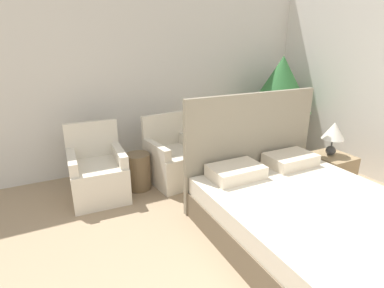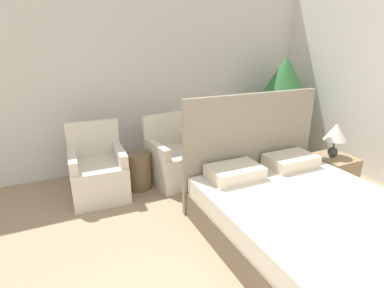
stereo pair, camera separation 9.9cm
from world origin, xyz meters
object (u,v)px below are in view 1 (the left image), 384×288
at_px(bed, 305,213).
at_px(armchair_near_window_right, 174,162).
at_px(potted_palm, 281,88).
at_px(side_table, 138,171).
at_px(table_lamp, 334,133).
at_px(nightstand, 330,171).
at_px(armchair_near_window_left, 98,176).

height_order(bed, armchair_near_window_right, bed).
distance_m(potted_palm, side_table, 2.72).
bearing_deg(table_lamp, armchair_near_window_right, 148.19).
distance_m(potted_palm, nightstand, 1.63).
bearing_deg(side_table, armchair_near_window_right, -0.90).
bearing_deg(potted_palm, table_lamp, -99.55).
bearing_deg(table_lamp, nightstand, -38.63).
distance_m(armchair_near_window_left, armchair_near_window_right, 1.06).
height_order(armchair_near_window_left, potted_palm, potted_palm).
distance_m(bed, nightstand, 1.35).
distance_m(armchair_near_window_right, nightstand, 2.16).
distance_m(armchair_near_window_left, potted_palm, 3.22).
xyz_separation_m(nightstand, table_lamp, (-0.03, 0.02, 0.55)).
distance_m(armchair_near_window_right, potted_palm, 2.22).
bearing_deg(armchair_near_window_right, side_table, 171.65).
height_order(potted_palm, nightstand, potted_palm).
bearing_deg(bed, side_table, 123.13).
relative_size(bed, table_lamp, 4.59).
bearing_deg(table_lamp, side_table, 154.22).
relative_size(bed, potted_palm, 1.22).
bearing_deg(table_lamp, bed, -148.71).
bearing_deg(nightstand, side_table, 154.05).
distance_m(armchair_near_window_right, table_lamp, 2.18).
height_order(armchair_near_window_left, table_lamp, armchair_near_window_left).
distance_m(nightstand, table_lamp, 0.55).
height_order(potted_palm, side_table, potted_palm).
xyz_separation_m(bed, potted_palm, (1.36, 1.98, 0.90)).
relative_size(bed, armchair_near_window_right, 2.20).
relative_size(armchair_near_window_left, potted_palm, 0.55).
height_order(armchair_near_window_right, potted_palm, potted_palm).
bearing_deg(side_table, armchair_near_window_left, -179.12).
height_order(bed, potted_palm, potted_palm).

